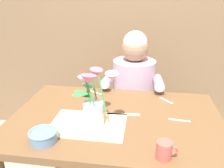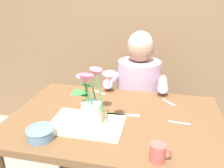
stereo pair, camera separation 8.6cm
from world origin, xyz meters
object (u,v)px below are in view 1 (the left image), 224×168
at_px(dinner_knife, 124,114).
at_px(tea_cup, 164,150).
at_px(seated_person, 133,99).
at_px(flower_vase, 94,102).
at_px(ceramic_bowl, 43,136).

bearing_deg(dinner_knife, tea_cup, -64.06).
distance_m(seated_person, dinner_knife, 0.62).
bearing_deg(flower_vase, dinner_knife, 43.53).
bearing_deg(flower_vase, tea_cup, -31.21).
bearing_deg(dinner_knife, seated_person, 82.63).
bearing_deg(tea_cup, ceramic_bowl, 176.17).
xyz_separation_m(ceramic_bowl, dinner_knife, (0.35, 0.31, -0.03)).
relative_size(seated_person, flower_vase, 3.65).
relative_size(flower_vase, dinner_knife, 1.64).
bearing_deg(tea_cup, dinner_knife, 120.87).
distance_m(flower_vase, ceramic_bowl, 0.29).
distance_m(seated_person, tea_cup, 0.98).
height_order(flower_vase, tea_cup, flower_vase).
distance_m(seated_person, ceramic_bowl, 1.00).
bearing_deg(seated_person, dinner_knife, -92.91).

